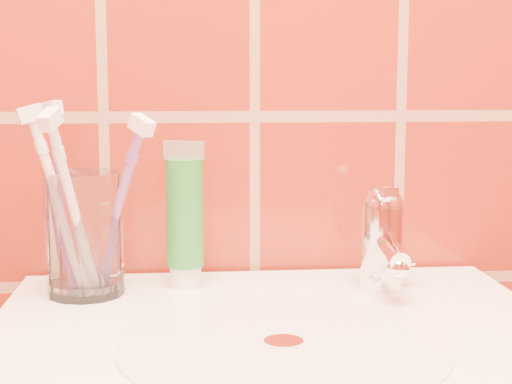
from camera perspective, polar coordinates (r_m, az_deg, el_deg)
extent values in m
cylinder|color=silver|center=(0.72, 2.01, -11.03)|extent=(0.30, 0.30, 0.00)
cylinder|color=white|center=(0.71, 2.01, -10.88)|extent=(0.04, 0.04, 0.00)
cylinder|color=white|center=(0.88, -12.37, -2.99)|extent=(0.10, 0.10, 0.14)
cylinder|color=white|center=(0.91, -5.14, -6.12)|extent=(0.04, 0.04, 0.02)
cylinder|color=#1B7221|center=(0.90, -5.20, -1.52)|extent=(0.04, 0.04, 0.12)
cube|color=beige|center=(0.89, -5.26, 3.07)|extent=(0.05, 0.01, 0.02)
cylinder|color=white|center=(0.90, 9.10, -4.04)|extent=(0.05, 0.05, 0.09)
sphere|color=white|center=(0.89, 9.17, -1.06)|extent=(0.05, 0.05, 0.05)
cylinder|color=white|center=(0.87, 9.73, -4.09)|extent=(0.02, 0.09, 0.03)
cube|color=white|center=(0.88, 9.39, -0.03)|extent=(0.02, 0.06, 0.01)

